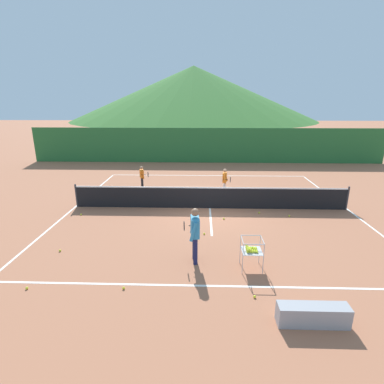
% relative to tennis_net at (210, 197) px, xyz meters
% --- Properties ---
extents(ground_plane, '(120.00, 120.00, 0.00)m').
position_rel_tennis_net_xyz_m(ground_plane, '(0.00, 0.00, -0.50)').
color(ground_plane, '#A86647').
extents(line_baseline_near, '(12.07, 0.08, 0.01)m').
position_rel_tennis_net_xyz_m(line_baseline_near, '(0.00, -5.80, -0.50)').
color(line_baseline_near, white).
rests_on(line_baseline_near, ground).
extents(line_baseline_far, '(12.07, 0.08, 0.01)m').
position_rel_tennis_net_xyz_m(line_baseline_far, '(0.00, 6.00, -0.50)').
color(line_baseline_far, white).
rests_on(line_baseline_far, ground).
extents(line_sideline_west, '(0.08, 11.80, 0.01)m').
position_rel_tennis_net_xyz_m(line_sideline_west, '(-6.03, 0.00, -0.50)').
color(line_sideline_west, white).
rests_on(line_sideline_west, ground).
extents(line_sideline_east, '(0.08, 11.80, 0.01)m').
position_rel_tennis_net_xyz_m(line_sideline_east, '(6.03, 0.00, -0.50)').
color(line_sideline_east, white).
rests_on(line_sideline_east, ground).
extents(line_service_center, '(0.08, 5.69, 0.01)m').
position_rel_tennis_net_xyz_m(line_service_center, '(0.00, 0.00, -0.50)').
color(line_service_center, white).
rests_on(line_service_center, ground).
extents(tennis_net, '(11.96, 0.08, 1.05)m').
position_rel_tennis_net_xyz_m(tennis_net, '(0.00, 0.00, 0.00)').
color(tennis_net, '#333338').
rests_on(tennis_net, ground).
extents(instructor, '(0.49, 0.74, 1.67)m').
position_rel_tennis_net_xyz_m(instructor, '(-0.57, -4.58, 0.50)').
color(instructor, '#191E4C').
rests_on(instructor, ground).
extents(student_0, '(0.56, 0.52, 1.25)m').
position_rel_tennis_net_xyz_m(student_0, '(-3.56, 2.95, 0.25)').
color(student_0, black).
rests_on(student_0, ground).
extents(student_1, '(0.42, 0.68, 1.33)m').
position_rel_tennis_net_xyz_m(student_1, '(0.79, 2.05, 0.30)').
color(student_1, silver).
rests_on(student_1, ground).
extents(ball_cart, '(0.58, 0.58, 0.90)m').
position_rel_tennis_net_xyz_m(ball_cart, '(1.02, -4.91, 0.09)').
color(ball_cart, '#B7B7BC').
rests_on(ball_cart, ground).
extents(tennis_ball_0, '(0.07, 0.07, 0.07)m').
position_rel_tennis_net_xyz_m(tennis_ball_0, '(-0.27, -2.72, -0.47)').
color(tennis_ball_0, yellow).
rests_on(tennis_ball_0, ground).
extents(tennis_ball_1, '(0.07, 0.07, 0.07)m').
position_rel_tennis_net_xyz_m(tennis_ball_1, '(0.53, -1.29, -0.47)').
color(tennis_ball_1, yellow).
rests_on(tennis_ball_1, ground).
extents(tennis_ball_2, '(0.07, 0.07, 0.07)m').
position_rel_tennis_net_xyz_m(tennis_ball_2, '(3.24, -0.89, -0.47)').
color(tennis_ball_2, yellow).
rests_on(tennis_ball_2, ground).
extents(tennis_ball_3, '(0.07, 0.07, 0.07)m').
position_rel_tennis_net_xyz_m(tennis_ball_3, '(-4.79, -6.09, -0.47)').
color(tennis_ball_3, yellow).
rests_on(tennis_ball_3, ground).
extents(tennis_ball_4, '(0.07, 0.07, 0.07)m').
position_rel_tennis_net_xyz_m(tennis_ball_4, '(-2.33, -6.01, -0.47)').
color(tennis_ball_4, yellow).
rests_on(tennis_ball_4, ground).
extents(tennis_ball_5, '(0.07, 0.07, 0.07)m').
position_rel_tennis_net_xyz_m(tennis_ball_5, '(0.92, -6.25, -0.47)').
color(tennis_ball_5, yellow).
rests_on(tennis_ball_5, ground).
extents(tennis_ball_6, '(0.07, 0.07, 0.07)m').
position_rel_tennis_net_xyz_m(tennis_ball_6, '(-5.38, -1.02, -0.47)').
color(tennis_ball_6, yellow).
rests_on(tennis_ball_6, ground).
extents(tennis_ball_7, '(0.07, 0.07, 0.07)m').
position_rel_tennis_net_xyz_m(tennis_ball_7, '(-4.84, -4.12, -0.47)').
color(tennis_ball_7, yellow).
rests_on(tennis_ball_7, ground).
extents(tennis_ball_8, '(0.07, 0.07, 0.07)m').
position_rel_tennis_net_xyz_m(tennis_ball_8, '(2.07, -0.58, -0.47)').
color(tennis_ball_8, yellow).
rests_on(tennis_ball_8, ground).
extents(windscreen_fence, '(26.55, 0.08, 2.62)m').
position_rel_tennis_net_xyz_m(windscreen_fence, '(0.00, 10.17, 0.81)').
color(windscreen_fence, '#286B33').
rests_on(windscreen_fence, ground).
extents(courtside_bench, '(1.50, 0.36, 0.46)m').
position_rel_tennis_net_xyz_m(courtside_bench, '(2.00, -7.10, -0.27)').
color(courtside_bench, '#99999E').
rests_on(courtside_bench, ground).
extents(hill_0, '(57.74, 57.74, 12.40)m').
position_rel_tennis_net_xyz_m(hill_0, '(-2.41, 63.17, 5.70)').
color(hill_0, '#38702D').
rests_on(hill_0, ground).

